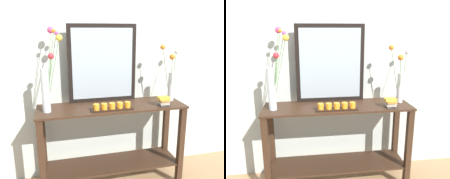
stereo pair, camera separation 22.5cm
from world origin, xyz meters
The scene contains 7 objects.
wall_back centered at (0.00, 0.33, 1.35)m, with size 6.40×0.08×2.70m, color beige.
console_table centered at (0.00, 0.00, 0.52)m, with size 1.44×0.42×0.86m.
mirror_leaning centered at (-0.05, 0.18, 1.25)m, with size 0.69×0.03×0.78m.
tall_vase_left centered at (-0.59, -0.01, 1.17)m, with size 0.21×0.28×0.75m.
vase_right centered at (0.63, 0.03, 1.10)m, with size 0.25×0.22×0.58m.
candle_tray centered at (-0.03, -0.12, 0.88)m, with size 0.39×0.09×0.07m.
book_stack centered at (0.49, -0.12, 0.90)m, with size 0.11×0.09×0.09m.
Camera 2 is at (-0.30, -2.16, 1.57)m, focal length 37.57 mm.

